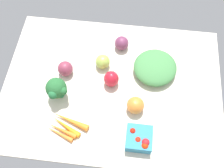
{
  "coord_description": "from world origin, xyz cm",
  "views": [
    {
      "loc": [
        6.57,
        -56.59,
        113.33
      ],
      "look_at": [
        0.0,
        0.0,
        4.0
      ],
      "focal_mm": 41.87,
      "sensor_mm": 36.0,
      "label": 1
    }
  ],
  "objects": [
    {
      "name": "tablecloth",
      "position": [
        0.0,
        0.0,
        1.0
      ],
      "size": [
        104.0,
        76.0,
        2.0
      ],
      "primitive_type": "cube",
      "color": "beige",
      "rests_on": "ground"
    },
    {
      "name": "red_onion_near_basket",
      "position": [
        2.27,
        23.0,
        5.55
      ],
      "size": [
        7.1,
        7.1,
        7.1
      ],
      "primitive_type": "sphere",
      "color": "#713353",
      "rests_on": "tablecloth"
    },
    {
      "name": "berry_basket",
      "position": [
        14.51,
        -25.16,
        5.15
      ],
      "size": [
        10.94,
        10.94,
        7.04
      ],
      "color": "teal",
      "rests_on": "tablecloth"
    },
    {
      "name": "broccoli_head",
      "position": [
        -23.99,
        -8.05,
        9.2
      ],
      "size": [
        10.2,
        10.57,
        12.07
      ],
      "color": "#98C57D",
      "rests_on": "tablecloth"
    },
    {
      "name": "leafy_greens_clump",
      "position": [
        19.73,
        10.65,
        5.41
      ],
      "size": [
        29.34,
        29.31,
        6.81
      ],
      "primitive_type": "ellipsoid",
      "rotation": [
        0.0,
        0.0,
        5.47
      ],
      "color": "#448447",
      "rests_on": "tablecloth"
    },
    {
      "name": "carrot_bunch",
      "position": [
        -17.8,
        -22.59,
        3.31
      ],
      "size": [
        19.15,
        13.69,
        2.99
      ],
      "color": "orange",
      "rests_on": "tablecloth"
    },
    {
      "name": "red_onion_center",
      "position": [
        -23.19,
        4.85,
        5.64
      ],
      "size": [
        7.28,
        7.28,
        7.28
      ],
      "primitive_type": "sphere",
      "color": "#843247",
      "rests_on": "tablecloth"
    },
    {
      "name": "bell_pepper_red",
      "position": [
        -0.5,
        1.49,
        6.25
      ],
      "size": [
        9.66,
        9.66,
        8.51
      ],
      "primitive_type": "ellipsoid",
      "rotation": [
        0.0,
        0.0,
        2.11
      ],
      "color": "red",
      "rests_on": "tablecloth"
    },
    {
      "name": "heirloom_tomato_green",
      "position": [
        -5.84,
        10.91,
        5.52
      ],
      "size": [
        7.04,
        7.04,
        7.04
      ],
      "primitive_type": "sphere",
      "color": "#A0BA4C",
      "rests_on": "tablecloth"
    },
    {
      "name": "heirloom_tomato_orange",
      "position": [
        11.73,
        -10.42,
        5.93
      ],
      "size": [
        7.85,
        7.85,
        7.85
      ],
      "primitive_type": "sphere",
      "color": "orange",
      "rests_on": "tablecloth"
    }
  ]
}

